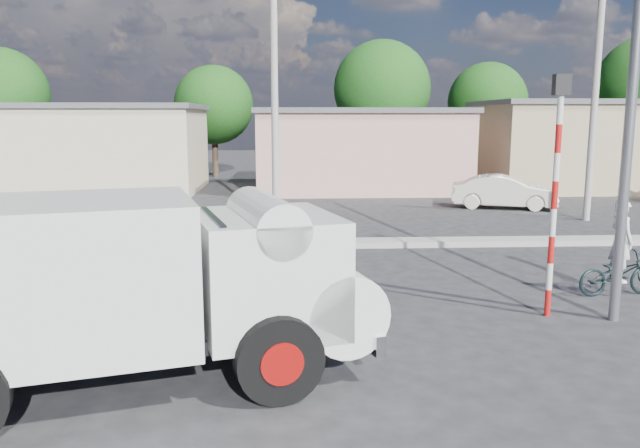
{
  "coord_description": "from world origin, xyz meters",
  "views": [
    {
      "loc": [
        -1.56,
        -9.34,
        3.63
      ],
      "look_at": [
        -0.87,
        4.17,
        1.3
      ],
      "focal_mm": 35.0,
      "sensor_mm": 36.0,
      "label": 1
    }
  ],
  "objects_px": {
    "car_cream": "(504,192)",
    "traffic_pole": "(556,176)",
    "bicycle": "(618,274)",
    "cyclist": "(620,255)",
    "streetlight": "(627,36)",
    "truck": "(140,283)"
  },
  "relations": [
    {
      "from": "truck",
      "to": "cyclist",
      "type": "bearing_deg",
      "value": 8.67
    },
    {
      "from": "car_cream",
      "to": "traffic_pole",
      "type": "xyz_separation_m",
      "value": [
        -3.86,
        -13.55,
        1.93
      ]
    },
    {
      "from": "streetlight",
      "to": "cyclist",
      "type": "bearing_deg",
      "value": 55.99
    },
    {
      "from": "traffic_pole",
      "to": "streetlight",
      "type": "xyz_separation_m",
      "value": [
        0.94,
        -0.3,
        2.37
      ]
    },
    {
      "from": "bicycle",
      "to": "streetlight",
      "type": "distance_m",
      "value": 4.88
    },
    {
      "from": "truck",
      "to": "cyclist",
      "type": "relative_size",
      "value": 3.93
    },
    {
      "from": "traffic_pole",
      "to": "streetlight",
      "type": "relative_size",
      "value": 0.48
    },
    {
      "from": "cyclist",
      "to": "traffic_pole",
      "type": "bearing_deg",
      "value": 115.77
    },
    {
      "from": "bicycle",
      "to": "traffic_pole",
      "type": "bearing_deg",
      "value": 115.77
    },
    {
      "from": "truck",
      "to": "streetlight",
      "type": "relative_size",
      "value": 0.74
    },
    {
      "from": "cyclist",
      "to": "traffic_pole",
      "type": "distance_m",
      "value": 2.93
    },
    {
      "from": "bicycle",
      "to": "cyclist",
      "type": "height_order",
      "value": "cyclist"
    },
    {
      "from": "cyclist",
      "to": "car_cream",
      "type": "relative_size",
      "value": 0.42
    },
    {
      "from": "streetlight",
      "to": "car_cream",
      "type": "bearing_deg",
      "value": 78.1
    },
    {
      "from": "cyclist",
      "to": "streetlight",
      "type": "height_order",
      "value": "streetlight"
    },
    {
      "from": "car_cream",
      "to": "traffic_pole",
      "type": "distance_m",
      "value": 14.22
    },
    {
      "from": "truck",
      "to": "car_cream",
      "type": "bearing_deg",
      "value": 41.35
    },
    {
      "from": "bicycle",
      "to": "car_cream",
      "type": "bearing_deg",
      "value": -15.19
    },
    {
      "from": "cyclist",
      "to": "traffic_pole",
      "type": "relative_size",
      "value": 0.39
    },
    {
      "from": "traffic_pole",
      "to": "truck",
      "type": "bearing_deg",
      "value": -158.57
    },
    {
      "from": "truck",
      "to": "streetlight",
      "type": "xyz_separation_m",
      "value": [
        7.69,
        2.35,
        3.52
      ]
    },
    {
      "from": "traffic_pole",
      "to": "bicycle",
      "type": "bearing_deg",
      "value": 32.33
    }
  ]
}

